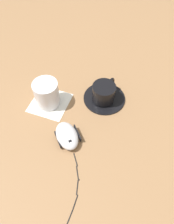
# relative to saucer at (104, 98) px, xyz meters

# --- Properties ---
(ground_plane) EXTENTS (3.00, 3.00, 0.00)m
(ground_plane) POSITION_rel_saucer_xyz_m (-0.02, 0.09, -0.00)
(ground_plane) COLOR olive
(saucer) EXTENTS (0.15, 0.15, 0.01)m
(saucer) POSITION_rel_saucer_xyz_m (0.00, 0.00, 0.00)
(saucer) COLOR black
(saucer) RESTS_ON ground
(coffee_cup) EXTENTS (0.10, 0.08, 0.06)m
(coffee_cup) POSITION_rel_saucer_xyz_m (-0.00, 0.00, 0.03)
(coffee_cup) COLOR black
(coffee_cup) RESTS_ON saucer
(computer_mouse) EXTENTS (0.12, 0.10, 0.04)m
(computer_mouse) POSITION_rel_saucer_xyz_m (-0.16, 0.12, 0.01)
(computer_mouse) COLOR silver
(computer_mouse) RESTS_ON ground
(mouse_cable) EXTENTS (0.20, 0.04, 0.00)m
(mouse_cable) POSITION_rel_saucer_xyz_m (-0.31, 0.10, -0.00)
(mouse_cable) COLOR black
(mouse_cable) RESTS_ON ground
(napkin_under_glass) EXTENTS (0.16, 0.16, 0.00)m
(napkin_under_glass) POSITION_rel_saucer_xyz_m (-0.02, 0.19, -0.00)
(napkin_under_glass) COLOR silver
(napkin_under_glass) RESTS_ON ground
(drinking_glass) EXTENTS (0.08, 0.08, 0.09)m
(drinking_glass) POSITION_rel_saucer_xyz_m (-0.01, 0.19, 0.04)
(drinking_glass) COLOR silver
(drinking_glass) RESTS_ON napkin_under_glass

